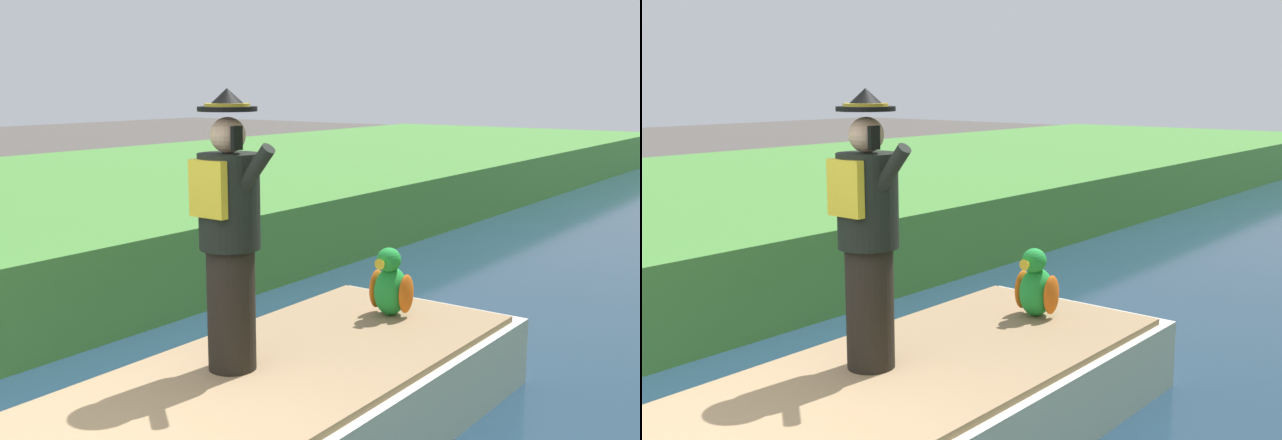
# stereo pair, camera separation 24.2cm
# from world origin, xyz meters

# --- Properties ---
(boat) EXTENTS (1.81, 4.21, 0.61)m
(boat) POSITION_xyz_m (0.00, 1.88, 0.40)
(boat) COLOR silver
(boat) RESTS_ON canal_water
(person_pirate) EXTENTS (0.61, 0.42, 1.85)m
(person_pirate) POSITION_xyz_m (-0.22, 1.58, 1.64)
(person_pirate) COLOR black
(person_pirate) RESTS_ON boat
(parrot_plush) EXTENTS (0.36, 0.35, 0.57)m
(parrot_plush) POSITION_xyz_m (0.00, 3.25, 0.95)
(parrot_plush) COLOR green
(parrot_plush) RESTS_ON boat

